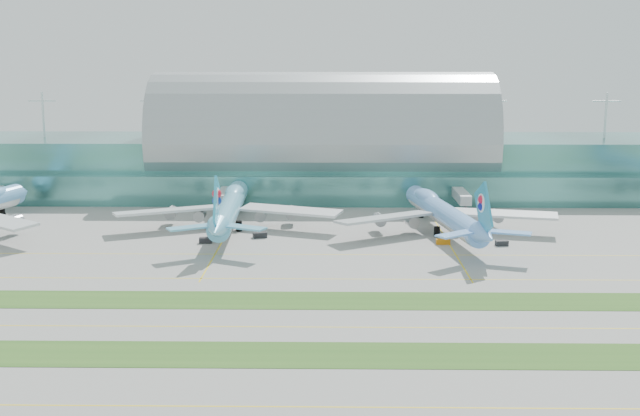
{
  "coord_description": "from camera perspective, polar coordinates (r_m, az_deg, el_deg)",
  "views": [
    {
      "loc": [
        3.01,
        -155.48,
        50.23
      ],
      "look_at": [
        0.0,
        55.0,
        9.0
      ],
      "focal_mm": 45.0,
      "sensor_mm": 36.0,
      "label": 1
    }
  ],
  "objects": [
    {
      "name": "airliner_c",
      "position": [
        226.62,
        8.74,
        -0.27
      ],
      "size": [
        62.96,
        72.19,
        19.93
      ],
      "rotation": [
        0.0,
        0.0,
        0.16
      ],
      "color": "#6FAAF5",
      "rests_on": "ground"
    },
    {
      "name": "ground",
      "position": [
        163.42,
        -0.28,
        -6.82
      ],
      "size": [
        700.0,
        700.0,
        0.0
      ],
      "primitive_type": "plane",
      "color": "gray",
      "rests_on": "ground"
    },
    {
      "name": "taxiline_d",
      "position": [
        201.85,
        -0.06,
        -3.33
      ],
      "size": [
        420.0,
        0.35,
        0.01
      ],
      "primitive_type": "cube",
      "color": "yellow",
      "rests_on": "ground"
    },
    {
      "name": "grass_strip_far",
      "position": [
        165.31,
        -0.26,
        -6.59
      ],
      "size": [
        420.0,
        12.0,
        0.08
      ],
      "primitive_type": "cube",
      "color": "#2D591E",
      "rests_on": "ground"
    },
    {
      "name": "terminal",
      "position": [
        286.56,
        0.21,
        3.86
      ],
      "size": [
        340.0,
        69.1,
        36.0
      ],
      "color": "#3D7A75",
      "rests_on": "ground"
    },
    {
      "name": "grass_strip_near",
      "position": [
        137.04,
        -0.5,
        -10.4
      ],
      "size": [
        420.0,
        12.0,
        0.08
      ],
      "primitive_type": "cube",
      "color": "#2D591E",
      "rests_on": "ground"
    },
    {
      "name": "gse_f",
      "position": [
        216.19,
        12.8,
        -2.45
      ],
      "size": [
        3.47,
        2.2,
        1.38
      ],
      "primitive_type": "cube",
      "rotation": [
        0.0,
        0.0,
        0.16
      ],
      "color": "black",
      "rests_on": "ground"
    },
    {
      "name": "gse_c",
      "position": [
        215.77,
        -8.14,
        -2.29
      ],
      "size": [
        3.44,
        2.07,
        1.51
      ],
      "primitive_type": "cube",
      "rotation": [
        0.0,
        0.0,
        0.05
      ],
      "color": "black",
      "rests_on": "ground"
    },
    {
      "name": "gse_e",
      "position": [
        214.72,
        8.75,
        -2.38
      ],
      "size": [
        3.68,
        1.62,
        1.46
      ],
      "primitive_type": "cube",
      "rotation": [
        0.0,
        0.0,
        0.04
      ],
      "color": "#C86E0B",
      "rests_on": "ground"
    },
    {
      "name": "airliner_b",
      "position": [
        232.21,
        -6.44,
        0.11
      ],
      "size": [
        65.37,
        74.15,
        20.42
      ],
      "rotation": [
        0.0,
        0.0,
        0.03
      ],
      "color": "#65BADE",
      "rests_on": "ground"
    },
    {
      "name": "taxiline_b",
      "position": [
        150.16,
        -0.38,
        -8.46
      ],
      "size": [
        420.0,
        0.35,
        0.01
      ],
      "primitive_type": "cube",
      "color": "yellow",
      "rests_on": "ground"
    },
    {
      "name": "gse_d",
      "position": [
        220.42,
        -4.3,
        -1.92
      ],
      "size": [
        4.12,
        3.04,
        1.5
      ],
      "primitive_type": "cube",
      "rotation": [
        0.0,
        0.0,
        0.27
      ],
      "color": "black",
      "rests_on": "ground"
    },
    {
      "name": "taxiline_a",
      "position": [
        118.68,
        -0.73,
        -13.96
      ],
      "size": [
        420.0,
        0.35,
        0.01
      ],
      "primitive_type": "cube",
      "color": "yellow",
      "rests_on": "ground"
    },
    {
      "name": "taxiline_c",
      "position": [
        180.63,
        -0.17,
        -5.06
      ],
      "size": [
        420.0,
        0.35,
        0.01
      ],
      "primitive_type": "cube",
      "color": "yellow",
      "rests_on": "ground"
    }
  ]
}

